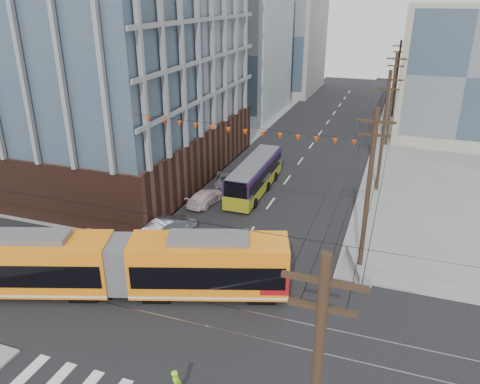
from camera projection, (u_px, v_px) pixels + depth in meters
The scene contains 13 objects.
ground at pixel (162, 358), 23.43m from camera, with size 160.00×160.00×0.00m, color slate.
office_building at pixel (61, 23), 44.57m from camera, with size 30.00×25.00×28.60m, color #381E16.
bg_bldg_nw_near at pixel (221, 51), 70.32m from camera, with size 18.00×16.00×18.00m, color #8C99A5.
bg_bldg_ne_near at pixel (460, 73), 57.19m from camera, with size 14.00×14.00×16.00m, color gray.
bg_bldg_nw_far at pixel (276, 35), 86.41m from camera, with size 16.00×18.00×20.00m, color gray.
bg_bldg_ne_far at pixel (463, 62), 74.37m from camera, with size 16.00×16.00×14.00m, color #8C99A5.
utility_pole_far at pixel (396, 80), 67.40m from camera, with size 0.30×0.30×11.00m, color black.
streetcar at pixel (121, 265), 27.90m from camera, with size 19.87×2.79×3.83m, color orange, non-canonical shape.
city_bus at pixel (255, 176), 42.80m from camera, with size 2.32×10.70×3.03m, color #24103A, non-canonical shape.
parked_car_silver at pixel (169, 227), 35.19m from camera, with size 1.52×4.35×1.43m, color #99A1AF.
parked_car_white at pixel (206, 197), 40.50m from camera, with size 1.74×4.28×1.24m, color silver.
parked_car_grey at pixel (226, 179), 44.65m from camera, with size 2.04×4.43×1.23m, color slate.
jersey_barrier at pixel (357, 265), 30.74m from camera, with size 0.94×4.16×0.83m, color slate.
Camera 1 is at (9.77, -16.02, 16.79)m, focal length 35.00 mm.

